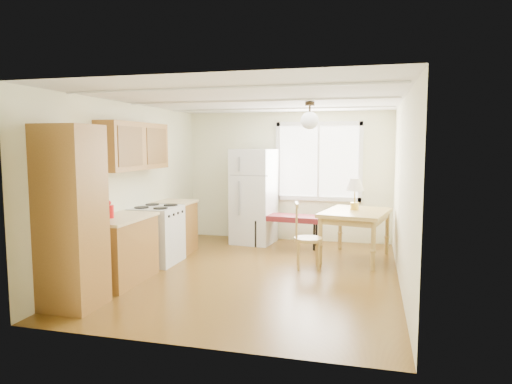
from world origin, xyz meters
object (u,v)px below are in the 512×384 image
(dining_table, at_px, (356,217))
(refrigerator, at_px, (254,196))
(bench, at_px, (286,219))
(chair, at_px, (302,231))

(dining_table, bearing_deg, refrigerator, 168.73)
(bench, relative_size, chair, 1.32)
(refrigerator, height_order, bench, refrigerator)
(bench, relative_size, dining_table, 0.91)
(dining_table, distance_m, chair, 1.08)
(refrigerator, distance_m, chair, 1.99)
(bench, bearing_deg, refrigerator, 169.81)
(refrigerator, height_order, dining_table, refrigerator)
(dining_table, bearing_deg, bench, 165.53)
(bench, bearing_deg, dining_table, -19.86)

